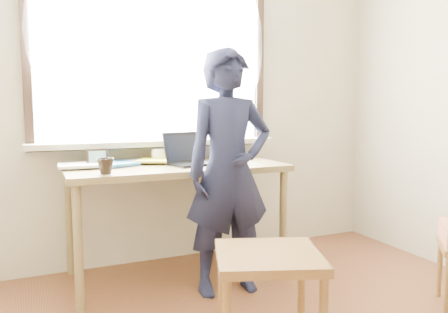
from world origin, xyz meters
name	(u,v)px	position (x,y,z in m)	size (l,w,h in m)	color
desk	(175,176)	(-0.16, 1.63, 0.71)	(1.49, 0.74, 0.80)	olive
laptop	(190,157)	(-0.06, 1.60, 0.85)	(0.39, 0.34, 0.22)	black
mug_white	(160,156)	(-0.22, 1.80, 0.85)	(0.12, 0.12, 0.10)	white
mug_dark	(106,166)	(-0.67, 1.37, 0.84)	(0.10, 0.10, 0.09)	black
mouse	(235,161)	(0.26, 1.53, 0.81)	(0.08, 0.06, 0.03)	black
desk_clutter	(121,162)	(-0.50, 1.79, 0.82)	(0.74, 0.49, 0.04)	white
book_a	(116,163)	(-0.53, 1.81, 0.81)	(0.18, 0.24, 0.02)	white
book_b	(219,156)	(0.29, 1.90, 0.81)	(0.18, 0.25, 0.02)	white
picture_frame	(97,159)	(-0.67, 1.73, 0.85)	(0.14, 0.02, 0.11)	black
work_chair	(268,268)	(-0.06, 0.49, 0.42)	(0.62, 0.61, 0.50)	brown
person	(229,172)	(0.08, 1.24, 0.78)	(0.57, 0.37, 1.57)	black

